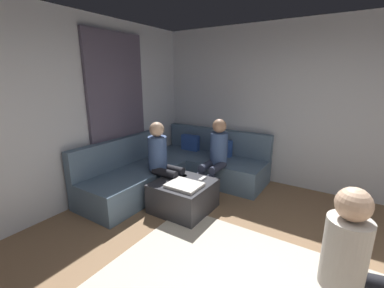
{
  "coord_description": "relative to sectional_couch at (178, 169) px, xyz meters",
  "views": [
    {
      "loc": [
        0.39,
        -1.51,
        1.85
      ],
      "look_at": [
        -1.63,
        1.63,
        0.85
      ],
      "focal_mm": 23.86,
      "sensor_mm": 36.0,
      "label": 1
    }
  ],
  "objects": [
    {
      "name": "wall_back",
      "position": [
        2.08,
        1.06,
        1.07
      ],
      "size": [
        6.0,
        0.12,
        2.7
      ],
      "primitive_type": "cube",
      "color": "silver",
      "rests_on": "ground_plane"
    },
    {
      "name": "wall_left",
      "position": [
        -0.86,
        -1.88,
        1.07
      ],
      "size": [
        0.12,
        6.0,
        2.7
      ],
      "primitive_type": "cube",
      "color": "silver",
      "rests_on": "ground_plane"
    },
    {
      "name": "curtain_panel",
      "position": [
        -0.76,
        -0.58,
        0.97
      ],
      "size": [
        0.06,
        1.1,
        2.5
      ],
      "primitive_type": "cube",
      "color": "#595166",
      "rests_on": "ground_plane"
    },
    {
      "name": "sectional_couch",
      "position": [
        0.0,
        0.0,
        0.0
      ],
      "size": [
        2.1,
        2.55,
        0.87
      ],
      "color": "slate",
      "rests_on": "ground_plane"
    },
    {
      "name": "ottoman",
      "position": [
        0.59,
        -0.68,
        -0.07
      ],
      "size": [
        0.76,
        0.76,
        0.42
      ],
      "primitive_type": "cube",
      "color": "#333338",
      "rests_on": "ground_plane"
    },
    {
      "name": "folded_blanket",
      "position": [
        0.69,
        -0.8,
        0.16
      ],
      "size": [
        0.44,
        0.36,
        0.04
      ],
      "primitive_type": "cube",
      "color": "white",
      "rests_on": "ottoman"
    },
    {
      "name": "coffee_mug",
      "position": [
        0.37,
        -0.5,
        0.19
      ],
      "size": [
        0.08,
        0.08,
        0.1
      ],
      "primitive_type": "cylinder",
      "color": "#334C72",
      "rests_on": "ottoman"
    },
    {
      "name": "game_remote",
      "position": [
        0.77,
        -0.46,
        0.15
      ],
      "size": [
        0.05,
        0.15,
        0.02
      ],
      "primitive_type": "cube",
      "color": "white",
      "rests_on": "ottoman"
    },
    {
      "name": "person_on_couch_back",
      "position": [
        0.7,
        0.06,
        0.38
      ],
      "size": [
        0.3,
        0.6,
        1.2
      ],
      "rotation": [
        0.0,
        0.0,
        3.14
      ],
      "color": "#2D3347",
      "rests_on": "ground_plane"
    },
    {
      "name": "person_on_couch_side",
      "position": [
        0.15,
        -0.58,
        0.38
      ],
      "size": [
        0.6,
        0.3,
        1.2
      ],
      "rotation": [
        0.0,
        0.0,
        -1.57
      ],
      "color": "black",
      "rests_on": "ground_plane"
    },
    {
      "name": "person_on_armchair",
      "position": [
        2.63,
        -1.6,
        0.36
      ],
      "size": [
        0.61,
        0.39,
        1.18
      ],
      "rotation": [
        0.0,
        0.0,
        4.94
      ],
      "color": "black",
      "rests_on": "ground_plane"
    }
  ]
}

